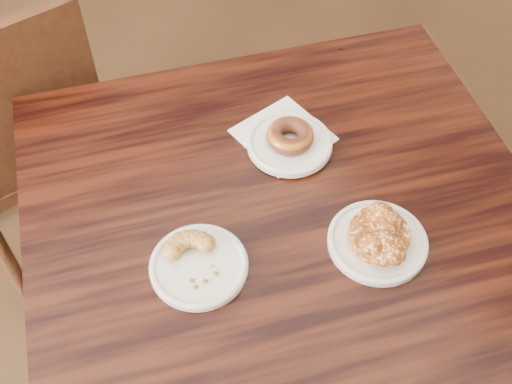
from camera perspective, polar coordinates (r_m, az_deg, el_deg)
floor at (r=1.88m, az=-6.98°, el=-12.19°), size 5.00×5.00×0.00m
cafe_table at (r=1.46m, az=2.44°, el=-11.42°), size 1.18×1.18×0.75m
chair_far at (r=1.80m, az=-20.60°, el=4.58°), size 0.44×0.44×0.90m
napkin at (r=1.27m, az=2.42°, el=5.09°), size 0.17×0.17×0.00m
plate_donut at (r=1.25m, az=2.99°, el=4.32°), size 0.17×0.17×0.01m
plate_cruller at (r=1.09m, az=-5.09°, el=-6.60°), size 0.17×0.17×0.01m
plate_fritter at (r=1.13m, az=10.74°, el=-4.39°), size 0.17×0.17×0.01m
glazed_donut at (r=1.23m, az=3.04°, el=5.02°), size 0.09×0.09×0.03m
apple_fritter at (r=1.11m, az=10.92°, el=-3.72°), size 0.15×0.15×0.03m
cruller_fragment at (r=1.07m, az=-5.17°, el=-6.00°), size 0.11×0.11×0.03m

